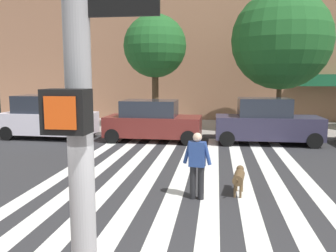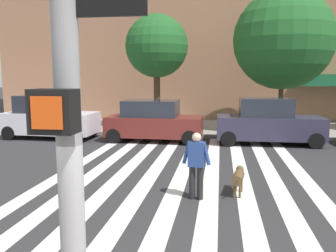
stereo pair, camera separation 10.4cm
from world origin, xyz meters
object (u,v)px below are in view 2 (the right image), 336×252
Objects in this scene: parked_car_behind_first at (154,121)px; dog_on_leash at (238,177)px; street_tree_nearest at (157,47)px; pedestrian_dog_walker at (196,162)px; parked_car_third_in_line at (268,123)px; street_tree_middle at (283,40)px; parked_car_near_curb at (50,117)px.

parked_car_behind_first reaches higher than dog_on_leash.
pedestrian_dog_walker is at bearing -74.80° from street_tree_nearest.
dog_on_leash is (3.52, -7.05, -0.47)m from parked_car_behind_first.
street_tree_nearest is 3.73× the size of pedestrian_dog_walker.
street_tree_nearest is (-5.53, 3.06, 3.61)m from parked_car_third_in_line.
pedestrian_dog_walker is (-3.63, -10.63, -3.88)m from street_tree_middle.
dog_on_leash is at bearing 26.91° from pedestrian_dog_walker.
parked_car_third_in_line is 4.10× the size of dog_on_leash.
parked_car_near_curb is at bearing 179.99° from parked_car_third_in_line.
street_tree_middle is 6.46× the size of dog_on_leash.
pedestrian_dog_walker is at bearing -71.82° from parked_car_behind_first.
parked_car_third_in_line is at bearing -0.01° from parked_car_behind_first.
street_tree_nearest is 5.50× the size of dog_on_leash.
parked_car_third_in_line is 8.03m from pedestrian_dog_walker.
parked_car_near_curb is at bearing 135.08° from pedestrian_dog_walker.
parked_car_near_curb is 5.11m from parked_car_behind_first.
street_tree_nearest reaches higher than parked_car_behind_first.
parked_car_near_curb is at bearing 179.99° from parked_car_behind_first.
parked_car_near_curb is 11.17m from dog_on_leash.
dog_on_leash is at bearing -104.43° from street_tree_middle.
parked_car_near_curb is 1.01× the size of parked_car_behind_first.
street_tree_nearest is (-0.40, 3.05, 3.64)m from parked_car_behind_first.
parked_car_behind_first is 2.67× the size of pedestrian_dog_walker.
pedestrian_dog_walker is (2.89, -10.63, -3.63)m from street_tree_nearest.
pedestrian_dog_walker is at bearing -153.09° from dog_on_leash.
parked_car_near_curb is 2.70× the size of pedestrian_dog_walker.
pedestrian_dog_walker is (-2.65, -7.58, -0.02)m from parked_car_third_in_line.
parked_car_third_in_line is 7.25m from dog_on_leash.
parked_car_third_in_line reaches higher than parked_car_behind_first.
street_tree_middle reaches higher than pedestrian_dog_walker.
dog_on_leash is at bearing -68.79° from street_tree_nearest.
street_tree_middle is at bearing 75.57° from dog_on_leash.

